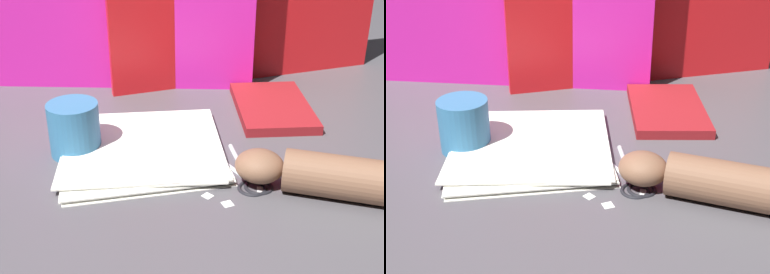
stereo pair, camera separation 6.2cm
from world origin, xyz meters
TOP-DOWN VIEW (x-y plane):
  - ground_plane at (0.00, 0.00)m, footprint 6.00×6.00m
  - paper_stack at (-0.13, 0.08)m, footprint 0.32×0.33m
  - book_closed at (0.18, 0.23)m, footprint 0.18×0.27m
  - scissors at (0.05, -0.05)m, footprint 0.10×0.19m
  - hand_forearm at (0.17, -0.11)m, footprint 0.30×0.19m
  - paper_scrap_near at (0.06, -0.09)m, footprint 0.02×0.03m
  - paper_scrap_mid at (-0.03, -0.09)m, footprint 0.02×0.02m
  - paper_scrap_far at (0.00, -0.12)m, footprint 0.02×0.02m
  - mug at (-0.25, 0.10)m, footprint 0.10×0.10m

SIDE VIEW (x-z plane):
  - ground_plane at x=0.00m, z-range 0.00..0.00m
  - paper_scrap_near at x=0.06m, z-range 0.00..0.00m
  - paper_scrap_far at x=0.00m, z-range 0.00..0.00m
  - paper_scrap_mid at x=-0.03m, z-range 0.00..0.00m
  - scissors at x=0.05m, z-range 0.00..0.01m
  - paper_stack at x=-0.13m, z-range 0.00..0.02m
  - book_closed at x=0.18m, z-range 0.00..0.02m
  - hand_forearm at x=0.17m, z-range 0.00..0.07m
  - mug at x=-0.25m, z-range 0.00..0.10m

